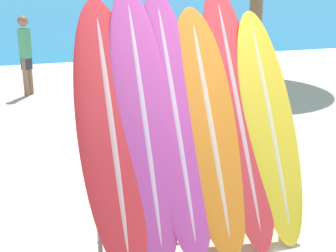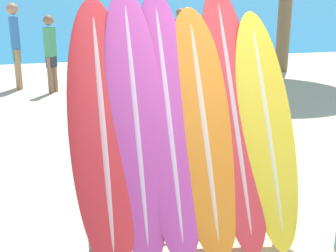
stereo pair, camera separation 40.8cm
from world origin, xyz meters
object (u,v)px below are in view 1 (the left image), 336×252
person_near_water (156,42)px  person_far_left (26,52)px  surfboard_slot_1 (144,122)px  surfboard_slot_3 (210,128)px  surfboard_slot_4 (238,113)px  surfboard_rack (197,193)px  surfboard_slot_5 (269,124)px  surfboard_slot_0 (112,132)px  surfboard_slot_2 (176,121)px

person_near_water → person_far_left: (-2.93, -0.55, -0.04)m
surfboard_slot_1 → surfboard_slot_3: size_ratio=1.09×
surfboard_slot_4 → person_near_water: (1.35, 6.78, -0.20)m
surfboard_rack → surfboard_slot_4: bearing=17.8°
surfboard_slot_3 → surfboard_slot_4: surfboard_slot_4 is taller
surfboard_slot_4 → person_near_water: bearing=78.8°
surfboard_slot_4 → surfboard_slot_5: (0.29, -0.08, -0.11)m
surfboard_rack → surfboard_slot_5: (0.73, 0.07, 0.56)m
surfboard_slot_1 → surfboard_slot_3: surfboard_slot_1 is taller
person_far_left → surfboard_slot_0: bearing=-140.8°
surfboard_rack → person_far_left: size_ratio=1.13×
surfboard_slot_2 → surfboard_slot_3: size_ratio=1.08×
surfboard_slot_1 → surfboard_slot_5: bearing=-2.4°
surfboard_slot_1 → surfboard_slot_5: (1.18, -0.05, -0.12)m
surfboard_slot_5 → surfboard_slot_3: bearing=178.4°
surfboard_slot_1 → person_far_left: (-0.69, 6.25, -0.24)m
surfboard_rack → surfboard_slot_5: size_ratio=0.91×
surfboard_rack → person_near_water: bearing=75.5°
surfboard_slot_2 → person_near_water: size_ratio=1.32×
surfboard_rack → surfboard_slot_1: size_ratio=0.81×
surfboard_slot_4 → surfboard_slot_2: bearing=-178.5°
surfboard_slot_5 → person_near_water: surfboard_slot_5 is taller
person_far_left → surfboard_slot_5: bearing=-128.0°
surfboard_slot_2 → surfboard_slot_3: bearing=-8.2°
surfboard_slot_3 → surfboard_slot_5: (0.59, -0.02, -0.02)m
surfboard_rack → surfboard_slot_2: size_ratio=0.82×
surfboard_slot_4 → person_far_left: bearing=104.3°
surfboard_slot_0 → surfboard_slot_5: bearing=-1.3°
person_near_water → surfboard_slot_1: bearing=-132.3°
surfboard_rack → surfboard_slot_1: bearing=165.5°
surfboard_slot_3 → person_near_water: 7.04m
surfboard_rack → surfboard_slot_1: surfboard_slot_1 is taller
surfboard_rack → surfboard_slot_1: (-0.45, 0.12, 0.67)m
surfboard_slot_5 → person_near_water: bearing=81.2°
surfboard_slot_1 → person_far_left: surfboard_slot_1 is taller
surfboard_slot_2 → person_far_left: 6.32m
surfboard_slot_1 → person_far_left: size_ratio=1.40×
surfboard_slot_2 → person_far_left: (-0.98, 6.24, -0.23)m
surfboard_rack → surfboard_slot_1: 0.82m
surfboard_slot_2 → surfboard_slot_4: (0.61, 0.02, 0.01)m
surfboard_slot_0 → person_far_left: 6.29m
surfboard_slot_2 → surfboard_slot_3: (0.31, -0.04, -0.08)m
surfboard_slot_1 → surfboard_slot_3: bearing=-3.2°
person_near_water → surfboard_slot_2: bearing=-130.1°
surfboard_slot_3 → surfboard_slot_5: surfboard_slot_3 is taller
surfboard_slot_0 → surfboard_slot_4: (1.18, 0.04, 0.05)m
surfboard_slot_3 → person_far_left: size_ratio=1.28×
surfboard_slot_2 → surfboard_slot_5: surfboard_slot_2 is taller
surfboard_rack → person_far_left: (-1.14, 6.37, 0.43)m
person_near_water → person_far_left: size_ratio=1.04×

